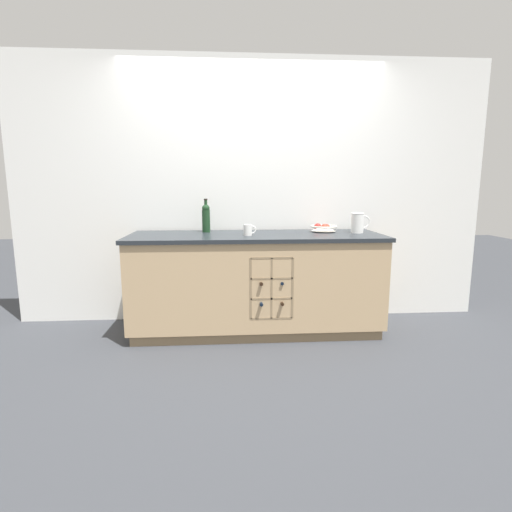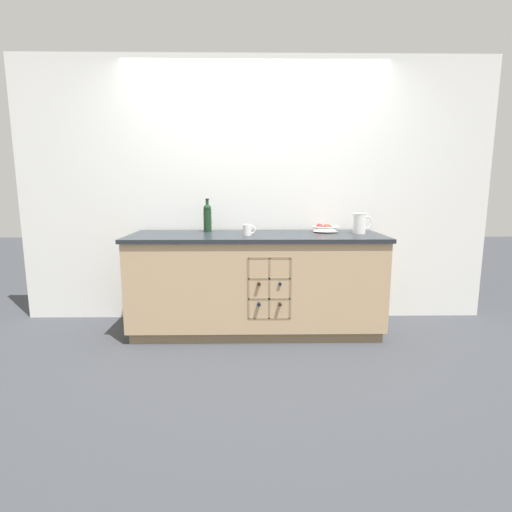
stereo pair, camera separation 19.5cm
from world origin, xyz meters
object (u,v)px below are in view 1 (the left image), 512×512
Objects in this scene: fruit_bowl at (323,228)px; white_pitcher at (358,222)px; standing_wine_bottle at (206,217)px; ceramic_mug at (248,230)px.

fruit_bowl is 0.32m from white_pitcher.
fruit_bowl is 1.11m from standing_wine_bottle.
white_pitcher is at bearing -6.57° from standing_wine_bottle.
standing_wine_bottle reaches higher than fruit_bowl.
ceramic_mug is at bearing -161.92° from fruit_bowl.
fruit_bowl is at bearing -2.63° from standing_wine_bottle.
ceramic_mug is at bearing -37.11° from standing_wine_bottle.
white_pitcher is at bearing 7.08° from ceramic_mug.
standing_wine_bottle is at bearing 142.89° from ceramic_mug.
standing_wine_bottle reaches higher than white_pitcher.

